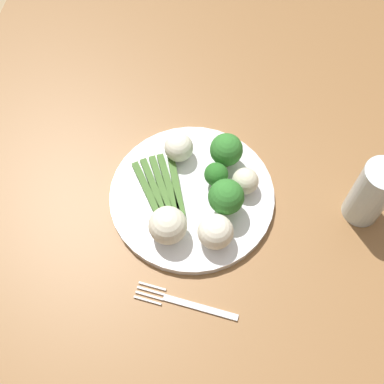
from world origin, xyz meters
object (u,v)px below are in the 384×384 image
object	(u,v)px
broccoli_near_center	(226,150)
water_glass	(372,193)
broccoli_back_right	(216,175)
fork	(185,303)
plate	(192,195)
cauliflower_right	(179,147)
cauliflower_edge	(215,232)
cauliflower_outer_edge	(168,225)
asparagus_bundle	(162,187)
dining_table	(210,203)
cauliflower_mid	(245,181)
broccoli_left	(226,197)

from	to	relation	value
broccoli_near_center	water_glass	world-z (taller)	water_glass
broccoli_back_right	fork	xyz separation A→B (m)	(-0.21, 0.02, -0.04)
plate	cauliflower_right	world-z (taller)	cauliflower_right
cauliflower_edge	cauliflower_outer_edge	bearing A→B (deg)	90.85
asparagus_bundle	cauliflower_outer_edge	world-z (taller)	cauliflower_outer_edge
dining_table	cauliflower_mid	size ratio (longest dim) A/B	26.50
plate	cauliflower_edge	bearing A→B (deg)	-148.13
asparagus_bundle	cauliflower_outer_edge	distance (m)	0.09
broccoli_back_right	cauliflower_right	bearing A→B (deg)	56.37
broccoli_near_center	water_glass	bearing A→B (deg)	-102.92
broccoli_left	asparagus_bundle	bearing A→B (deg)	78.64
broccoli_near_center	broccoli_left	distance (m)	0.09
dining_table	plate	xyz separation A→B (m)	(-0.04, 0.03, 0.11)
water_glass	cauliflower_mid	bearing A→B (deg)	87.48
dining_table	cauliflower_right	xyz separation A→B (m)	(0.03, 0.06, 0.14)
fork	broccoli_near_center	bearing A→B (deg)	-89.82
cauliflower_mid	water_glass	size ratio (longest dim) A/B	0.36
dining_table	broccoli_back_right	xyz separation A→B (m)	(-0.02, -0.01, 0.14)
broccoli_back_right	fork	bearing A→B (deg)	174.19
cauliflower_outer_edge	broccoli_left	bearing A→B (deg)	-55.78
cauliflower_outer_edge	broccoli_near_center	bearing A→B (deg)	-26.87
broccoli_back_right	cauliflower_edge	size ratio (longest dim) A/B	0.87
asparagus_bundle	fork	world-z (taller)	asparagus_bundle
broccoli_left	cauliflower_mid	xyz separation A→B (m)	(0.05, -0.03, -0.02)
plate	cauliflower_mid	distance (m)	0.10
broccoli_near_center	cauliflower_mid	xyz separation A→B (m)	(-0.05, -0.04, -0.02)
broccoli_back_right	cauliflower_edge	xyz separation A→B (m)	(-0.11, -0.01, 0.00)
broccoli_left	broccoli_back_right	xyz separation A→B (m)	(0.05, 0.02, -0.01)
broccoli_back_right	cauliflower_outer_edge	world-z (taller)	cauliflower_outer_edge
asparagus_bundle	cauliflower_mid	world-z (taller)	cauliflower_mid
cauliflower_right	cauliflower_mid	distance (m)	0.13
broccoli_left	cauliflower_edge	size ratio (longest dim) A/B	1.25
broccoli_near_center	cauliflower_mid	bearing A→B (deg)	-140.30
cauliflower_outer_edge	water_glass	distance (m)	0.33
plate	fork	xyz separation A→B (m)	(-0.19, -0.02, -0.01)
asparagus_bundle	broccoli_left	bearing A→B (deg)	-127.19
broccoli_near_center	cauliflower_right	world-z (taller)	broccoli_near_center
water_glass	broccoli_near_center	bearing A→B (deg)	77.08
cauliflower_right	water_glass	world-z (taller)	water_glass
broccoli_near_center	cauliflower_edge	distance (m)	0.15
cauliflower_mid	plate	bearing A→B (deg)	105.48
cauliflower_right	cauliflower_mid	xyz separation A→B (m)	(-0.05, -0.12, -0.00)
cauliflower_mid	water_glass	world-z (taller)	water_glass
cauliflower_outer_edge	cauliflower_mid	distance (m)	0.16
dining_table	broccoli_near_center	xyz separation A→B (m)	(0.03, -0.02, 0.15)
broccoli_near_center	cauliflower_outer_edge	xyz separation A→B (m)	(-0.15, 0.08, -0.01)
plate	cauliflower_outer_edge	world-z (taller)	cauliflower_outer_edge
broccoli_back_right	fork	size ratio (longest dim) A/B	0.30
cauliflower_outer_edge	cauliflower_edge	bearing A→B (deg)	-89.15
cauliflower_mid	water_glass	distance (m)	0.20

